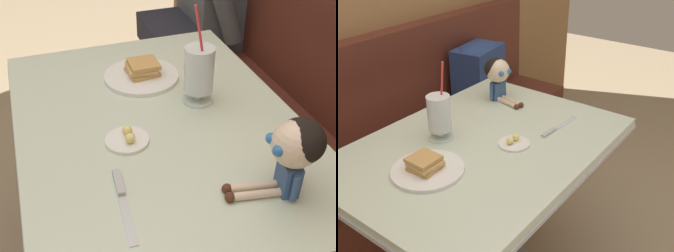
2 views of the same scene
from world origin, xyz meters
TOP-DOWN VIEW (x-y plane):
  - booth_bench at (0.00, 0.81)m, footprint 2.60×0.48m
  - diner_table at (0.00, 0.18)m, footprint 1.11×0.81m
  - toast_plate at (-0.26, 0.20)m, footprint 0.25×0.25m
  - milkshake_glass at (-0.07, 0.33)m, footprint 0.10×0.10m
  - butter_saucer at (0.06, 0.07)m, footprint 0.12×0.12m
  - butter_knife at (0.25, 0.01)m, footprint 0.24×0.03m
  - seated_doll at (0.36, 0.38)m, footprint 0.13×0.23m

SIDE VIEW (x-z plane):
  - booth_bench at x=0.00m, z-range -0.17..0.83m
  - diner_table at x=0.00m, z-range 0.17..0.91m
  - butter_knife at x=0.25m, z-range 0.74..0.75m
  - butter_saucer at x=0.06m, z-range 0.73..0.77m
  - toast_plate at x=-0.26m, z-range 0.73..0.78m
  - milkshake_glass at x=-0.07m, z-range 0.69..1.00m
  - seated_doll at x=0.36m, z-range 0.77..0.97m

